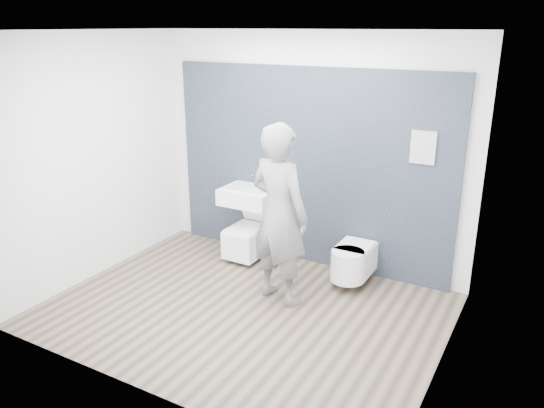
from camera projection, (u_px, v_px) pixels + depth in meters
The scene contains 8 objects.
ground at pixel (244, 310), 5.57m from camera, with size 4.00×4.00×0.00m, color brown.
room_shell at pixel (241, 148), 5.02m from camera, with size 4.00×4.00×4.00m.
tile_wall at pixel (305, 259), 6.79m from camera, with size 3.60×0.06×2.40m, color black.
washbasin at pixel (249, 196), 6.60m from camera, with size 0.67×0.50×0.50m.
toilet_square at pixel (248, 239), 6.74m from camera, with size 0.42×0.60×0.77m.
toilet_rounded at pixel (352, 261), 6.04m from camera, with size 0.39×0.66×0.36m.
info_placard at pixel (410, 285), 6.12m from camera, with size 0.27×0.03×0.35m, color white.
visitor at pixel (279, 215), 5.50m from camera, with size 0.71×0.47×1.95m, color slate.
Camera 1 is at (2.66, -4.15, 2.85)m, focal length 35.00 mm.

